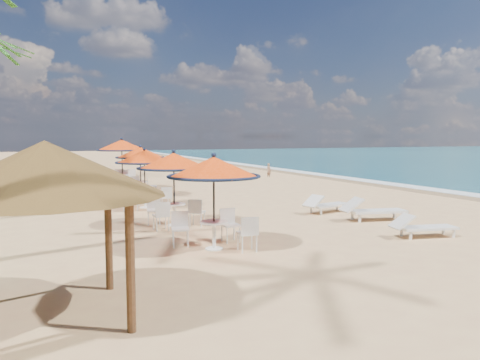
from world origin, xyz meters
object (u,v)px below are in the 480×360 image
at_px(station_1, 173,170).
at_px(lounger_near, 421,226).
at_px(station_2, 145,164).
at_px(station_3, 140,159).
at_px(palapa, 46,170).
at_px(station_0, 215,179).
at_px(lounger_far, 325,204).
at_px(station_4, 122,151).
at_px(lounger_mid, 371,210).

height_order(station_1, lounger_near, station_1).
distance_m(station_2, station_3, 3.69).
distance_m(station_2, palapa, 10.82).
relative_size(station_2, lounger_near, 1.21).
bearing_deg(palapa, station_2, 70.21).
height_order(station_2, station_3, station_3).
height_order(station_0, lounger_far, station_0).
bearing_deg(lounger_far, station_0, -160.34).
distance_m(station_1, station_3, 7.57).
relative_size(station_4, lounger_near, 1.41).
distance_m(lounger_near, palapa, 9.67).
relative_size(station_2, station_4, 0.86).
height_order(station_1, station_2, station_1).
distance_m(station_3, lounger_far, 9.01).
relative_size(station_0, station_3, 1.00).
distance_m(lounger_mid, lounger_far, 1.94).
bearing_deg(station_4, lounger_mid, -65.29).
xyz_separation_m(station_0, station_1, (-0.10, 3.23, -0.01)).
relative_size(station_1, station_3, 1.00).
bearing_deg(station_4, lounger_far, -63.51).
bearing_deg(station_4, station_3, -85.45).
relative_size(station_4, lounger_mid, 1.20).
bearing_deg(palapa, station_3, 72.88).
xyz_separation_m(lounger_near, palapa, (-9.27, -1.99, 1.91)).
bearing_deg(station_3, station_1, -94.46).
bearing_deg(lounger_near, lounger_far, 103.10).
distance_m(station_0, station_1, 3.23).
distance_m(station_3, lounger_mid, 10.83).
bearing_deg(lounger_mid, station_0, -153.59).
relative_size(station_2, palapa, 0.66).
relative_size(lounger_mid, palapa, 0.64).
bearing_deg(station_3, palapa, -107.12).
xyz_separation_m(station_2, lounger_far, (5.57, -3.75, -1.35)).
distance_m(station_4, lounger_mid, 13.69).
xyz_separation_m(station_1, station_4, (0.34, 10.62, 0.25)).
bearing_deg(station_3, lounger_mid, -59.61).
bearing_deg(station_2, lounger_mid, -43.04).
bearing_deg(lounger_far, palapa, -157.33).
distance_m(station_3, palapa, 14.45).
bearing_deg(palapa, station_1, 59.67).
bearing_deg(station_0, station_1, 91.73).
bearing_deg(station_4, station_0, -91.01).
distance_m(station_0, station_4, 13.86).
distance_m(station_3, station_4, 3.10).
bearing_deg(station_2, station_1, -89.91).
xyz_separation_m(station_2, lounger_near, (5.61, -8.17, -1.36)).
bearing_deg(station_3, lounger_far, -56.06).
bearing_deg(lounger_mid, station_1, 176.16).
bearing_deg(lounger_far, station_3, 111.78).
distance_m(station_4, palapa, 17.36).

